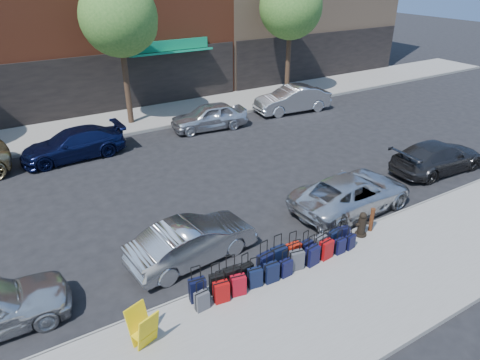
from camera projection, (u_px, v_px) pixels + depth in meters
ground at (202, 201)px, 15.87m from camera, size 120.00×120.00×0.00m
sidewalk_near at (316, 307)px, 10.89m from camera, size 60.00×4.00×0.15m
sidewalk_far at (120, 122)px, 23.46m from camera, size 60.00×4.00×0.15m
curb_near at (271, 264)px, 12.43m from camera, size 60.00×0.08×0.15m
curb_far at (132, 134)px, 21.92m from camera, size 60.00×0.08×0.15m
tree_center at (122, 20)px, 20.95m from camera, size 3.80×3.80×7.27m
tree_right at (293, 9)px, 25.80m from camera, size 3.80×3.80×7.27m
suitcase_front_0 at (198, 290)px, 10.88m from camera, size 0.46×0.30×1.03m
suitcase_front_1 at (217, 283)px, 11.16m from camera, size 0.40×0.26×0.90m
suitcase_front_2 at (232, 278)px, 11.28m from camera, size 0.45×0.28×1.03m
suitcase_front_3 at (246, 273)px, 11.54m from camera, size 0.39×0.24×0.89m
suitcase_front_4 at (265, 264)px, 11.78m from camera, size 0.47×0.31×1.07m
suitcase_front_5 at (279, 257)px, 12.05m from camera, size 0.45×0.25×1.07m
suitcase_front_6 at (293, 253)px, 12.28m from camera, size 0.42×0.24×1.00m
suitcase_front_7 at (306, 249)px, 12.51m from camera, size 0.39×0.25×0.88m
suitcase_front_8 at (320, 244)px, 12.68m from camera, size 0.42×0.28×0.94m
suitcase_front_9 at (333, 239)px, 12.96m from camera, size 0.40×0.27×0.90m
suitcase_front_10 at (343, 235)px, 13.16m from camera, size 0.39×0.26×0.88m
suitcase_back_0 at (202, 301)px, 10.62m from camera, size 0.36×0.22×0.84m
suitcase_back_1 at (221, 292)px, 10.86m from camera, size 0.42×0.28×0.94m
suitcase_back_2 at (238, 285)px, 11.09m from camera, size 0.42×0.30×0.92m
suitcase_back_3 at (255, 278)px, 11.37m from camera, size 0.41×0.27×0.90m
suitcase_back_4 at (271, 272)px, 11.54m from camera, size 0.41×0.25×0.94m
suitcase_back_5 at (286, 268)px, 11.76m from camera, size 0.36×0.22×0.82m
suitcase_back_6 at (297, 260)px, 12.01m from camera, size 0.43×0.30×0.95m
suitcase_back_7 at (312, 256)px, 12.19m from camera, size 0.43×0.28×0.96m
suitcase_back_8 at (326, 249)px, 12.45m from camera, size 0.42×0.27×0.95m
suitcase_back_9 at (340, 246)px, 12.69m from camera, size 0.34×0.20×0.79m
suitcase_back_10 at (350, 242)px, 12.89m from camera, size 0.35×0.24×0.76m
fire_hydrant at (362, 225)px, 13.47m from camera, size 0.43×0.38×0.84m
bollard at (372, 219)px, 13.68m from camera, size 0.15×0.15×0.81m
display_rack at (143, 327)px, 9.56m from camera, size 0.69×0.73×0.95m
car_near_1 at (192, 241)px, 12.49m from camera, size 3.99×1.76×1.28m
car_near_2 at (352, 193)px, 15.08m from camera, size 4.79×2.40×1.30m
car_near_3 at (438, 157)px, 17.91m from camera, size 4.50×2.02×1.28m
car_far_1 at (73, 144)px, 19.12m from camera, size 4.58×1.99×1.31m
car_far_2 at (209, 116)px, 22.47m from camera, size 4.19×2.09×1.37m
car_far_3 at (292, 99)px, 25.09m from camera, size 4.66×2.07×1.49m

